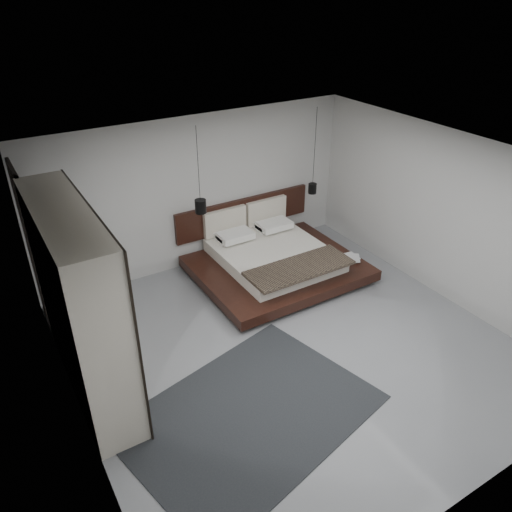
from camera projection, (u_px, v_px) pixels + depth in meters
floor at (291, 346)px, 7.45m from camera, size 6.00×6.00×0.00m
ceiling at (299, 167)px, 6.07m from camera, size 6.00×6.00×0.00m
wall_back at (199, 193)px, 8.99m from camera, size 6.00×0.00×6.00m
wall_front at (484, 409)px, 4.53m from camera, size 6.00×0.00×6.00m
wall_left at (68, 339)px, 5.41m from camera, size 0.00×6.00×6.00m
wall_right at (445, 216)px, 8.11m from camera, size 0.00×6.00×6.00m
lattice_screen at (33, 251)px, 7.30m from camera, size 0.05×0.90×2.60m
bed at (273, 259)px, 9.13m from camera, size 2.86×2.43×1.09m
book_lower at (346, 258)px, 9.17m from camera, size 0.24×0.32×0.03m
book_upper at (347, 258)px, 9.13m from camera, size 0.38×0.40×0.02m
pendant_left at (201, 206)px, 8.38m from camera, size 0.19×0.19×1.48m
pendant_right at (312, 188)px, 9.52m from camera, size 0.16×0.16×1.63m
wardrobe at (80, 305)px, 6.15m from camera, size 0.62×2.63×2.58m
rug at (250, 414)px, 6.29m from camera, size 3.47×2.82×0.01m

